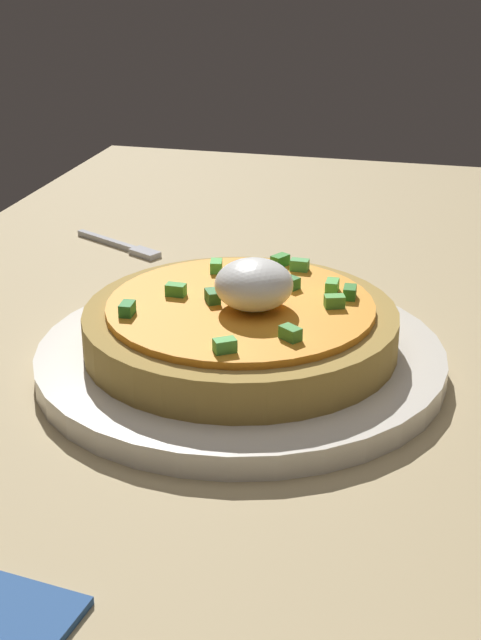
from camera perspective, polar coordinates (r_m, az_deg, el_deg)
The scene contains 4 objects.
dining_table at distance 59.65cm, azimuth 3.37°, elevation -5.92°, with size 124.36×73.74×3.19cm, color tan.
plate at distance 61.54cm, azimuth 0.00°, elevation -2.38°, with size 27.07×27.07×1.59cm, color silver.
pizza at distance 60.43cm, azimuth 0.06°, elevation -0.24°, with size 20.61×20.61×6.41cm.
fork at distance 84.94cm, azimuth -7.21°, elevation 4.53°, with size 5.58×9.66×0.50cm.
Camera 1 is at (51.05, 9.31, 31.00)cm, focal length 51.84 mm.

